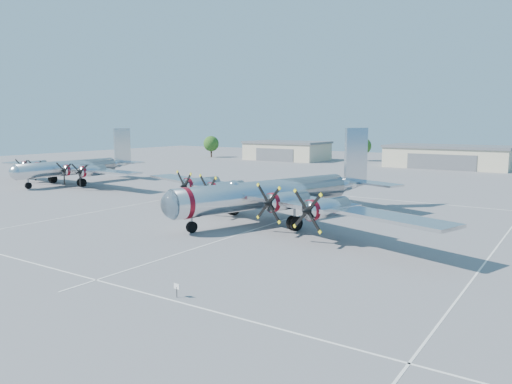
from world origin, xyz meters
The scene contains 9 objects.
ground centered at (0.00, 0.00, 0.00)m, with size 260.00×260.00×0.00m, color #59595C.
parking_lines centered at (0.00, -1.75, 0.01)m, with size 60.00×50.08×0.01m.
hangar_west centered at (-45.00, 81.96, 2.71)m, with size 22.60×14.60×5.40m.
hangar_center centered at (0.00, 81.96, 2.71)m, with size 28.60×14.60×5.40m.
tree_far_west centered at (-70.00, 78.00, 4.22)m, with size 4.80×4.80×6.64m.
tree_west centered at (-25.00, 90.00, 4.22)m, with size 4.80×4.80×6.64m.
main_bomber_b29 centered at (-0.93, 3.57, 0.00)m, with size 46.41×31.75×10.26m, color silver, non-canonical shape.
bomber_west centered at (-48.22, 11.91, 0.00)m, with size 37.01×26.20×9.78m, color silver, non-canonical shape.
info_placard centered at (7.12, -21.44, 0.64)m, with size 0.47×0.07×0.90m.
Camera 1 is at (28.12, -43.88, 11.04)m, focal length 35.00 mm.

